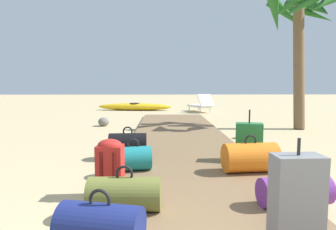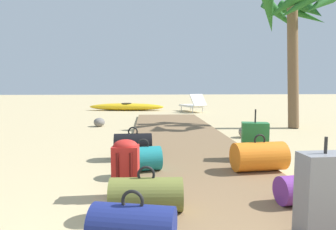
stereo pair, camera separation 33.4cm
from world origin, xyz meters
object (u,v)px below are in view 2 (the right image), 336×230
at_px(duffel_bag_teal, 143,159).
at_px(suitcase_green, 255,141).
at_px(duffel_bag_black, 133,144).
at_px(suitcase_grey, 323,195).
at_px(palm_tree_near_right, 294,22).
at_px(duffel_bag_orange, 259,156).
at_px(duffel_bag_olive, 146,194).
at_px(lounge_chair, 193,104).
at_px(duffel_bag_navy, 133,227).
at_px(backpack_red, 126,164).
at_px(duffel_bag_purple, 312,189).
at_px(kayak, 127,107).

bearing_deg(duffel_bag_teal, suitcase_green, 16.27).
bearing_deg(duffel_bag_black, duffel_bag_teal, -79.20).
distance_m(duffel_bag_black, suitcase_grey, 3.19).
distance_m(suitcase_grey, palm_tree_near_right, 7.28).
bearing_deg(duffel_bag_black, duffel_bag_orange, -30.93).
distance_m(duffel_bag_olive, duffel_bag_teal, 1.31).
distance_m(duffel_bag_orange, palm_tree_near_right, 5.84).
xyz_separation_m(duffel_bag_black, lounge_chair, (2.26, 8.35, 0.07)).
height_order(duffel_bag_olive, lounge_chair, lounge_chair).
distance_m(duffel_bag_navy, palm_tree_near_right, 8.06).
distance_m(backpack_red, duffel_bag_olive, 0.60).
bearing_deg(duffel_bag_olive, suitcase_grey, -21.96).
bearing_deg(lounge_chair, suitcase_grey, -93.55).
bearing_deg(duffel_bag_purple, lounge_chair, 87.69).
height_order(duffel_bag_olive, duffel_bag_teal, duffel_bag_teal).
relative_size(duffel_bag_orange, duffel_bag_teal, 1.40).
bearing_deg(lounge_chair, kayak, 163.00).
bearing_deg(kayak, duffel_bag_teal, -84.89).
bearing_deg(duffel_bag_purple, backpack_red, 165.92).
height_order(duffel_bag_purple, duffel_bag_olive, duffel_bag_olive).
bearing_deg(suitcase_green, palm_tree_near_right, 57.83).
height_order(duffel_bag_black, duffel_bag_orange, duffel_bag_orange).
height_order(duffel_bag_orange, lounge_chair, lounge_chair).
xyz_separation_m(duffel_bag_teal, palm_tree_near_right, (4.15, 4.39, 2.70)).
height_order(duffel_bag_olive, kayak, duffel_bag_olive).
distance_m(backpack_red, duffel_bag_orange, 1.85).
bearing_deg(duffel_bag_olive, duffel_bag_orange, 38.62).
xyz_separation_m(backpack_red, suitcase_grey, (1.57, -1.08, 0.02)).
xyz_separation_m(duffel_bag_navy, lounge_chair, (2.13, 11.23, 0.09)).
height_order(suitcase_grey, palm_tree_near_right, palm_tree_near_right).
bearing_deg(duffel_bag_teal, duffel_bag_purple, -36.40).
distance_m(duffel_bag_purple, duffel_bag_teal, 2.06).
bearing_deg(duffel_bag_orange, duffel_bag_navy, -130.93).
relative_size(palm_tree_near_right, lounge_chair, 2.30).
bearing_deg(kayak, palm_tree_near_right, -48.95).
distance_m(duffel_bag_purple, suitcase_grey, 0.70).
distance_m(duffel_bag_teal, palm_tree_near_right, 6.62).
height_order(suitcase_green, duffel_bag_purple, suitcase_green).
bearing_deg(suitcase_grey, kayak, 100.82).
bearing_deg(duffel_bag_purple, duffel_bag_navy, -157.02).
xyz_separation_m(duffel_bag_purple, kayak, (-2.57, 11.42, -0.05)).
xyz_separation_m(duffel_bag_purple, suitcase_grey, (-0.27, -0.62, 0.18)).
xyz_separation_m(palm_tree_near_right, kayak, (-5.06, 5.81, -2.77)).
relative_size(duffel_bag_purple, palm_tree_near_right, 0.19).
bearing_deg(duffel_bag_orange, duffel_bag_teal, 176.22).
xyz_separation_m(suitcase_green, duffel_bag_teal, (-1.70, -0.50, -0.12)).
relative_size(duffel_bag_purple, suitcase_grey, 0.92).
xyz_separation_m(duffel_bag_black, duffel_bag_purple, (1.83, -2.16, -0.03)).
distance_m(suitcase_grey, lounge_chair, 11.15).
bearing_deg(backpack_red, suitcase_green, 33.81).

